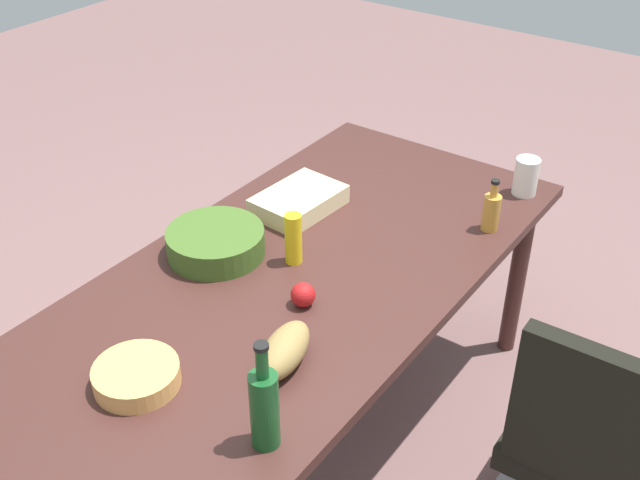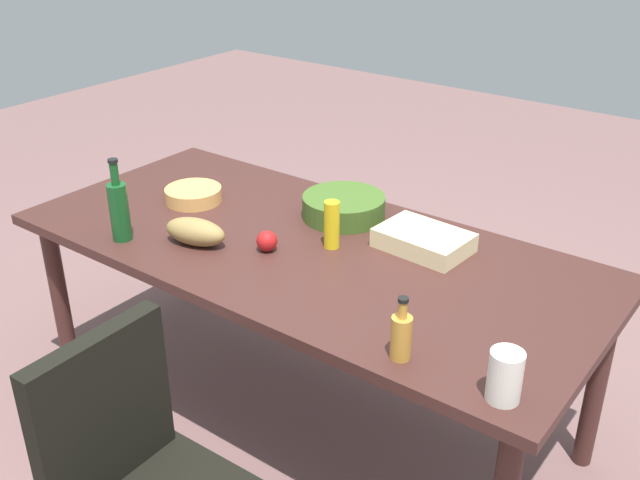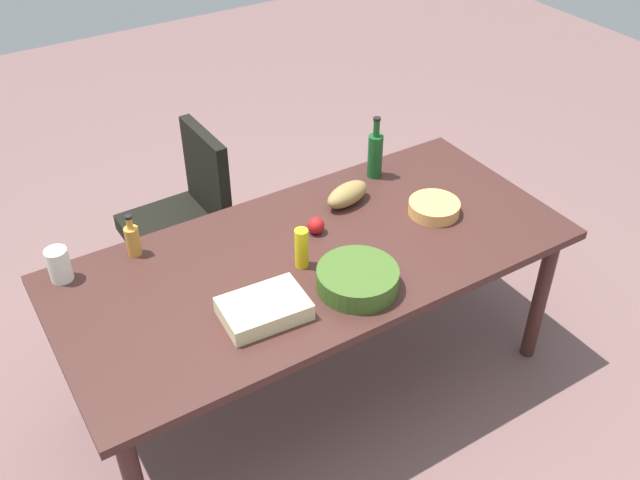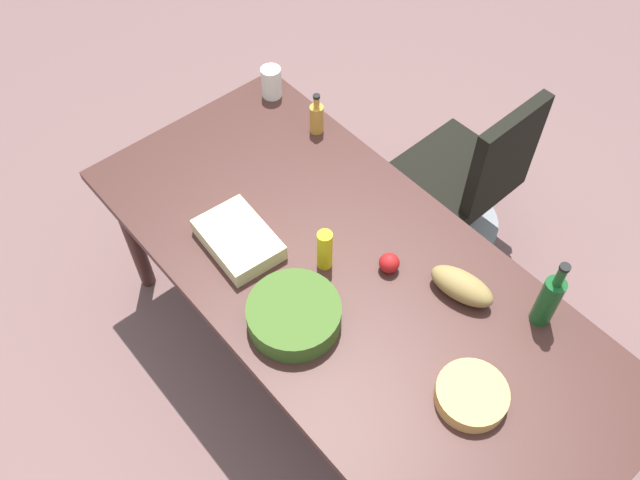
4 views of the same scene
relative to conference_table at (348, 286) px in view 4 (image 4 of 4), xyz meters
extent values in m
plane|color=#775655|center=(0.00, 0.00, -0.71)|extent=(10.00, 10.00, 0.00)
cube|color=#40221E|center=(0.00, 0.00, 0.06)|extent=(2.19, 1.00, 0.04)
cylinder|color=#40221E|center=(-1.00, -0.41, -0.34)|extent=(0.07, 0.07, 0.75)
cylinder|color=#40221E|center=(1.00, -0.41, -0.34)|extent=(0.07, 0.07, 0.75)
cylinder|color=#40221E|center=(1.00, 0.41, -0.34)|extent=(0.07, 0.07, 0.75)
cylinder|color=gray|center=(0.28, -0.98, -0.69)|extent=(0.56, 0.56, 0.05)
cylinder|color=gray|center=(0.28, -0.98, -0.48)|extent=(0.06, 0.06, 0.36)
cube|color=black|center=(0.28, -0.98, -0.30)|extent=(0.49, 0.49, 0.09)
cube|color=black|center=(0.06, -0.98, -0.02)|extent=(0.07, 0.43, 0.47)
cube|color=beige|center=(0.37, 0.22, 0.11)|extent=(0.33, 0.24, 0.07)
cylinder|color=#3D5E22|center=(-0.02, 0.28, 0.12)|extent=(0.36, 0.36, 0.09)
cylinder|color=white|center=(0.95, -0.40, 0.15)|extent=(0.10, 0.10, 0.14)
cylinder|color=#154E21|center=(-0.57, -0.37, 0.19)|extent=(0.09, 0.09, 0.22)
cylinder|color=#154E21|center=(-0.57, -0.37, 0.34)|extent=(0.04, 0.04, 0.08)
cylinder|color=black|center=(-0.57, -0.37, 0.38)|extent=(0.04, 0.04, 0.01)
cylinder|color=yellow|center=(0.09, 0.04, 0.17)|extent=(0.06, 0.06, 0.18)
sphere|color=#B21718|center=(-0.08, -0.12, 0.11)|extent=(0.08, 0.08, 0.08)
cylinder|color=#E2A358|center=(-0.61, 0.03, 0.11)|extent=(0.24, 0.24, 0.06)
ellipsoid|color=olive|center=(-0.32, -0.24, 0.13)|extent=(0.26, 0.16, 0.10)
cylinder|color=#C68B35|center=(0.65, -0.40, 0.14)|extent=(0.07, 0.07, 0.13)
cylinder|color=#C68B35|center=(0.65, -0.40, 0.23)|extent=(0.03, 0.03, 0.05)
cylinder|color=black|center=(0.65, -0.40, 0.26)|extent=(0.04, 0.04, 0.01)
camera|label=1|loc=(-1.57, -1.25, 1.54)|focal=43.64mm
camera|label=2|loc=(1.49, -1.90, 1.30)|focal=41.39mm
camera|label=3|loc=(1.23, 2.01, 1.92)|focal=39.84mm
camera|label=4|loc=(-0.96, 0.97, 2.08)|focal=37.39mm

